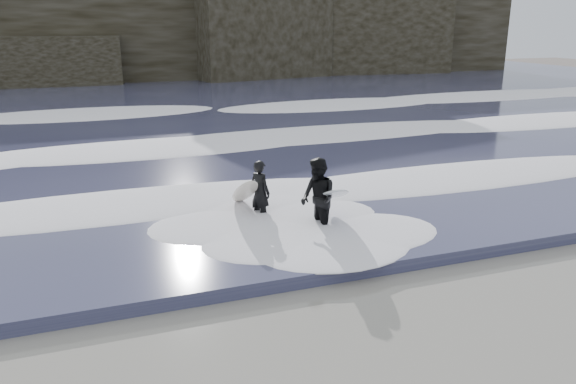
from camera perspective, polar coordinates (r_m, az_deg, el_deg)
name	(u,v)px	position (r m, az deg, el deg)	size (l,w,h in m)	color
ground	(504,347)	(10.07, 21.06, -14.49)	(120.00, 120.00, 0.00)	#706056
sea	(187,103)	(36.15, -10.27, 8.85)	(90.00, 52.00, 0.30)	#333453
headland	(149,22)	(52.65, -13.93, 16.38)	(70.00, 9.00, 10.00)	black
foam_near	(302,181)	(17.09, 1.47, 1.09)	(60.00, 3.20, 0.20)	white
foam_mid	(241,138)	(23.56, -4.75, 5.50)	(60.00, 4.00, 0.24)	white
foam_far	(199,107)	(32.21, -9.04, 8.48)	(60.00, 4.80, 0.30)	white
surfer_left	(256,192)	(14.49, -3.24, -0.01)	(1.09, 1.97, 1.68)	black
surfer_right	(320,198)	(13.50, 3.23, -0.64)	(1.42, 2.25, 1.98)	black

